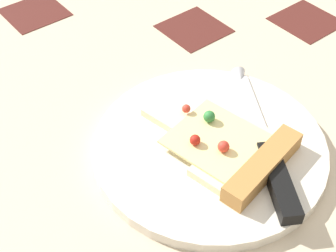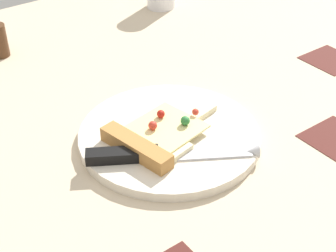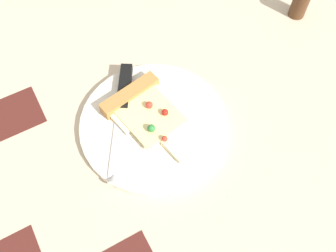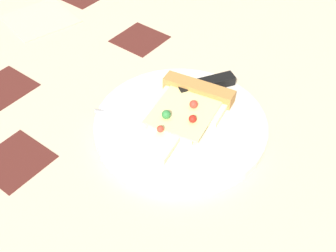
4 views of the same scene
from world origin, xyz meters
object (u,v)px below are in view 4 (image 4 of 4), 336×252
object	(u,v)px
pizza_slice	(188,108)
napkin	(41,18)
knife	(180,91)
plate	(180,125)

from	to	relation	value
pizza_slice	napkin	distance (cm)	43.04
pizza_slice	knife	distance (cm)	4.42
pizza_slice	napkin	world-z (taller)	pizza_slice
knife	napkin	size ratio (longest dim) A/B	1.66
knife	plate	bearing A→B (deg)	158.28
plate	napkin	distance (cm)	43.87
pizza_slice	knife	size ratio (longest dim) A/B	0.86
pizza_slice	napkin	size ratio (longest dim) A/B	1.43
plate	napkin	world-z (taller)	plate
pizza_slice	knife	xyz separation A→B (cm)	(-2.73, -3.47, -0.20)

